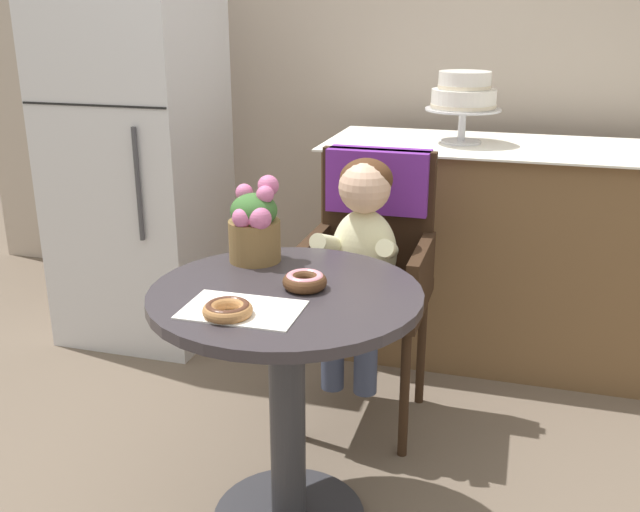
# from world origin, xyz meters

# --- Properties ---
(back_wall) EXTENTS (4.80, 0.10, 2.70)m
(back_wall) POSITION_xyz_m (0.00, 1.85, 1.35)
(back_wall) COLOR #B2A393
(back_wall) RESTS_ON ground
(cafe_table) EXTENTS (0.72, 0.72, 0.72)m
(cafe_table) POSITION_xyz_m (0.00, 0.00, 0.51)
(cafe_table) COLOR #332D33
(cafe_table) RESTS_ON ground
(wicker_chair) EXTENTS (0.42, 0.45, 0.95)m
(wicker_chair) POSITION_xyz_m (0.08, 0.69, 0.64)
(wicker_chair) COLOR #332114
(wicker_chair) RESTS_ON ground
(seated_child) EXTENTS (0.27, 0.32, 0.73)m
(seated_child) POSITION_xyz_m (0.08, 0.54, 0.68)
(seated_child) COLOR beige
(seated_child) RESTS_ON ground
(paper_napkin) EXTENTS (0.29, 0.19, 0.00)m
(paper_napkin) POSITION_xyz_m (-0.06, -0.16, 0.72)
(paper_napkin) COLOR white
(paper_napkin) RESTS_ON cafe_table
(donut_front) EXTENTS (0.12, 0.12, 0.04)m
(donut_front) POSITION_xyz_m (0.05, 0.02, 0.74)
(donut_front) COLOR #4C2D19
(donut_front) RESTS_ON cafe_table
(donut_mid) EXTENTS (0.12, 0.12, 0.03)m
(donut_mid) POSITION_xyz_m (-0.08, -0.20, 0.74)
(donut_mid) COLOR #AD7542
(donut_mid) RESTS_ON cafe_table
(flower_vase) EXTENTS (0.15, 0.16, 0.25)m
(flower_vase) POSITION_xyz_m (-0.16, 0.20, 0.83)
(flower_vase) COLOR brown
(flower_vase) RESTS_ON cafe_table
(display_counter) EXTENTS (1.56, 0.62, 0.90)m
(display_counter) POSITION_xyz_m (0.55, 1.30, 0.45)
(display_counter) COLOR brown
(display_counter) RESTS_ON ground
(tiered_cake_stand) EXTENTS (0.30, 0.30, 0.28)m
(tiered_cake_stand) POSITION_xyz_m (0.31, 1.30, 1.09)
(tiered_cake_stand) COLOR silver
(tiered_cake_stand) RESTS_ON display_counter
(refrigerator) EXTENTS (0.64, 0.63, 1.70)m
(refrigerator) POSITION_xyz_m (-1.05, 1.10, 0.85)
(refrigerator) COLOR silver
(refrigerator) RESTS_ON ground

